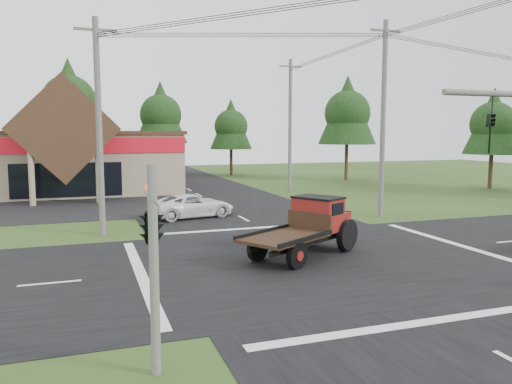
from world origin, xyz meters
name	(u,v)px	position (x,y,z in m)	size (l,w,h in m)	color
ground	(320,259)	(0.00, 0.00, 0.00)	(120.00, 120.00, 0.00)	#2C3F16
road_ns	(320,259)	(0.00, 0.00, 0.01)	(12.00, 120.00, 0.02)	black
road_ew	(320,259)	(0.00, 0.00, 0.01)	(120.00, 12.00, 0.02)	black
parking_apron	(3,209)	(-14.00, 19.00, 0.01)	(28.00, 14.00, 0.02)	black
traffic_signal_corner	(151,206)	(-7.50, -7.32, 3.52)	(0.53, 2.48, 4.40)	#595651
utility_pole_nw	(99,125)	(-8.00, 8.00, 5.39)	(2.00, 0.30, 10.50)	#595651
utility_pole_ne	(383,118)	(8.00, 8.00, 5.89)	(2.00, 0.30, 11.50)	#595651
utility_pole_n	(290,125)	(8.00, 22.00, 5.74)	(2.00, 0.30, 11.20)	#595651
tree_row_c	(69,99)	(-10.00, 41.00, 8.72)	(7.28, 7.28, 13.13)	#332316
tree_row_d	(161,113)	(0.00, 42.00, 7.38)	(6.16, 6.16, 11.11)	#332316
tree_row_e	(231,125)	(8.00, 40.00, 6.03)	(5.04, 5.04, 9.09)	#332316
tree_side_ne	(347,111)	(18.00, 30.00, 7.38)	(6.16, 6.16, 11.11)	#332316
tree_side_e_near	(493,122)	(26.00, 18.00, 6.03)	(5.04, 5.04, 9.09)	#332316
antique_flatbed_truck	(302,228)	(-0.51, 0.62, 1.21)	(2.20, 5.77, 2.41)	#62170E
white_pickup	(192,206)	(-2.71, 11.63, 0.70)	(2.32, 5.03, 1.40)	white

